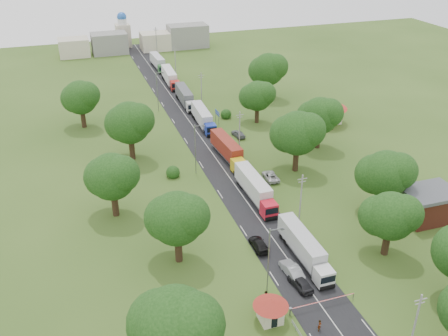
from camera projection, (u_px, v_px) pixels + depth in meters
name	position (u px, v px, depth m)	size (l,w,h in m)	color
ground	(251.00, 208.00, 84.54)	(260.00, 260.00, 0.00)	#33501A
road	(215.00, 158.00, 101.35)	(8.00, 200.00, 0.04)	black
boom_barrier	(313.00, 304.00, 62.73)	(9.22, 0.35, 1.18)	slate
guard_booth	(271.00, 307.00, 60.50)	(4.40, 4.40, 3.45)	beige
info_sign	(217.00, 115.00, 114.02)	(0.12, 3.10, 4.10)	slate
pole_0	(415.00, 325.00, 54.49)	(1.60, 0.24, 9.00)	gray
pole_1	(301.00, 199.00, 78.02)	(1.60, 0.24, 9.00)	gray
pole_2	(240.00, 132.00, 101.56)	(1.60, 0.24, 9.00)	gray
pole_3	(201.00, 89.00, 125.10)	(1.60, 0.24, 9.00)	gray
pole_4	(175.00, 61.00, 148.63)	(1.60, 0.24, 9.00)	gray
pole_5	(156.00, 40.00, 172.17)	(1.60, 0.24, 9.00)	gray
lamp_0	(270.00, 257.00, 63.65)	(2.03, 0.22, 10.00)	slate
lamp_1	(196.00, 147.00, 93.07)	(2.03, 0.22, 10.00)	slate
lamp_2	(158.00, 89.00, 122.50)	(2.03, 0.22, 10.00)	slate
tree_2	(390.00, 215.00, 70.39)	(8.00, 8.00, 10.10)	#382616
tree_3	(386.00, 173.00, 80.20)	(8.80, 8.80, 11.07)	#382616
tree_4	(297.00, 133.00, 93.09)	(9.60, 9.60, 12.05)	#382616
tree_5	(320.00, 115.00, 102.61)	(8.80, 8.80, 11.07)	#382616
tree_6	(257.00, 96.00, 115.22)	(8.00, 8.00, 10.10)	#382616
tree_7	(268.00, 69.00, 129.79)	(9.60, 9.60, 12.05)	#382616
tree_9	(175.00, 325.00, 50.21)	(9.60, 9.60, 12.05)	#382616
tree_10	(177.00, 218.00, 68.71)	(8.80, 8.80, 11.07)	#382616
tree_11	(112.00, 176.00, 79.35)	(8.80, 8.80, 11.07)	#382616
tree_12	(129.00, 122.00, 97.57)	(9.60, 9.60, 12.05)	#382616
tree_13	(80.00, 97.00, 112.42)	(8.80, 8.80, 11.07)	#382616
house_brick	(428.00, 204.00, 80.51)	(8.60, 6.60, 5.20)	maroon
house_cream	(325.00, 108.00, 116.47)	(10.08, 10.08, 5.80)	beige
distant_town	(140.00, 41.00, 175.58)	(52.00, 8.00, 8.00)	gray
church	(123.00, 32.00, 180.11)	(5.00, 5.00, 12.30)	beige
truck_0	(304.00, 247.00, 71.32)	(2.39, 13.88, 3.85)	silver
truck_1	(255.00, 188.00, 86.18)	(2.66, 14.50, 4.02)	red
truck_2	(228.00, 149.00, 99.97)	(3.18, 14.51, 4.01)	gold
truck_3	(203.00, 117.00, 115.44)	(2.89, 14.17, 3.92)	#192F9B
truck_4	(185.00, 97.00, 128.03)	(2.83, 14.24, 3.94)	silver
truck_5	(170.00, 77.00, 142.66)	(2.99, 14.72, 4.07)	#B2201B
truck_6	(158.00, 62.00, 156.85)	(2.75, 13.92, 3.85)	#246228
car_lane_front	(300.00, 283.00, 66.48)	(1.78, 4.42, 1.51)	black
car_lane_mid	(292.00, 270.00, 68.75)	(1.71, 4.92, 1.62)	#93959A
car_lane_rear	(259.00, 244.00, 74.19)	(1.96, 4.82, 1.40)	black
car_verge_near	(270.00, 176.00, 93.05)	(2.28, 4.94, 1.37)	#BABABA
car_verge_far	(238.00, 134.00, 110.38)	(1.74, 4.32, 1.47)	slate
pedestrian_near	(320.00, 326.00, 59.63)	(0.58, 0.38, 1.59)	gray
pedestrian_booth	(266.00, 297.00, 63.80)	(0.88, 0.69, 1.82)	gray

